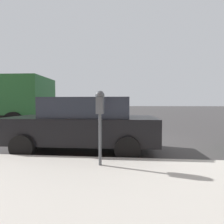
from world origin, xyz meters
The scene contains 3 objects.
ground_plane centered at (0.00, 0.00, 0.00)m, with size 220.00×220.00×0.00m, color #3D3A3A.
parking_meter centered at (-2.75, 0.49, 1.33)m, with size 0.21×0.19×1.52m.
car_black centered at (-1.11, 1.23, 0.83)m, with size 2.09×4.33×1.60m.
Camera 1 is at (-6.23, -0.07, 1.42)m, focal length 28.00 mm.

